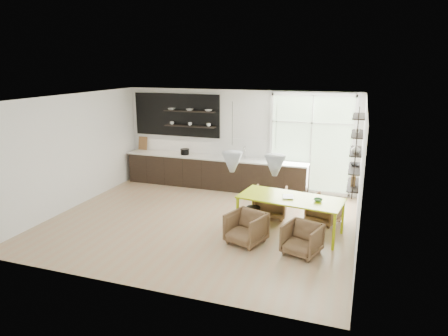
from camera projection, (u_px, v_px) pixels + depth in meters
room at (238, 154)px, 9.90m from camera, size 7.02×6.01×2.91m
kitchen_run at (212, 168)px, 11.98m from camera, size 5.54×0.69×2.75m
right_shelving at (356, 154)px, 9.05m from camera, size 0.26×1.22×1.90m
dining_table at (290, 200)px, 8.68m from camera, size 2.34×1.30×0.81m
armchair_back_left at (270, 202)px, 9.72m from camera, size 0.85×0.87×0.72m
armchair_back_right at (325, 209)px, 9.37m from camera, size 0.90×0.91×0.64m
armchair_front_left at (246, 228)px, 8.27m from camera, size 0.91×0.92×0.66m
armchair_front_right at (302, 239)px, 7.80m from camera, size 0.83×0.85×0.62m
wire_stool at (253, 213)px, 9.23m from camera, size 0.34×0.34×0.43m
table_book at (283, 197)px, 8.69m from camera, size 0.28×0.35×0.03m
table_bowl at (318, 200)px, 8.42m from camera, size 0.20×0.20×0.06m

